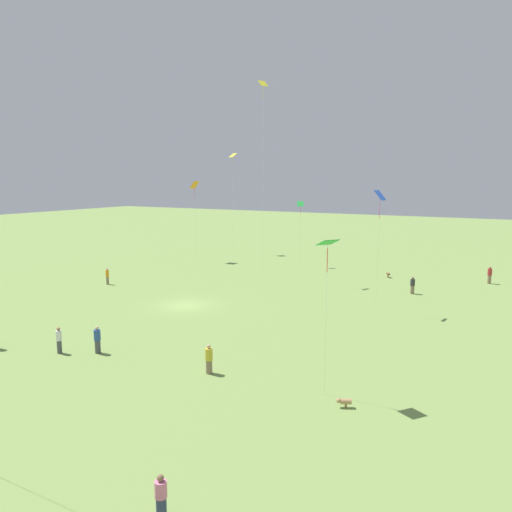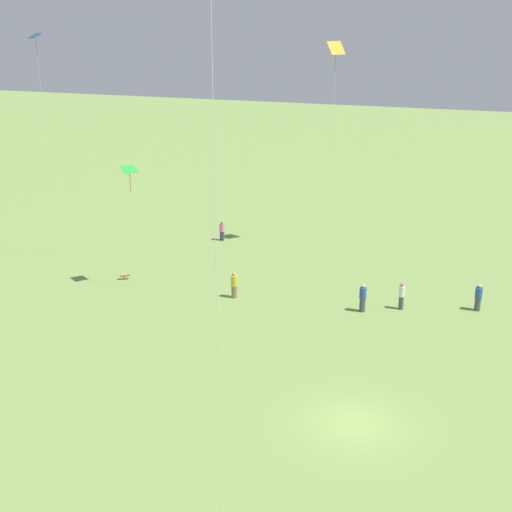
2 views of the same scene
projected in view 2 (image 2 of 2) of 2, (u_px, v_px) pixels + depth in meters
The scene contains 10 objects.
ground_plane at pixel (354, 424), 32.41m from camera, with size 240.00×240.00×0.00m, color #7A994C.
person_0 at pixel (234, 285), 46.66m from camera, with size 0.56×0.56×1.77m.
person_1 at pixel (478, 297), 44.62m from camera, with size 0.56×0.56×1.77m.
person_2 at pixel (402, 296), 44.80m from camera, with size 0.50×0.50×1.77m.
person_3 at pixel (222, 231), 58.69m from camera, with size 0.58×0.58×1.59m.
person_5 at pixel (363, 298), 44.44m from camera, with size 0.61×0.61×1.84m.
kite_4 at pixel (130, 173), 46.24m from camera, with size 1.28×1.27×8.38m.
kite_6 at pixel (37, 50), 50.21m from camera, with size 0.92×0.84×16.52m.
kite_7 at pixel (336, 55), 52.29m from camera, with size 1.42×1.39×15.86m.
dog_0 at pixel (125, 275), 50.06m from camera, with size 0.53×0.76×0.50m.
Camera 2 is at (-28.03, -5.82, 17.58)m, focal length 50.00 mm.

